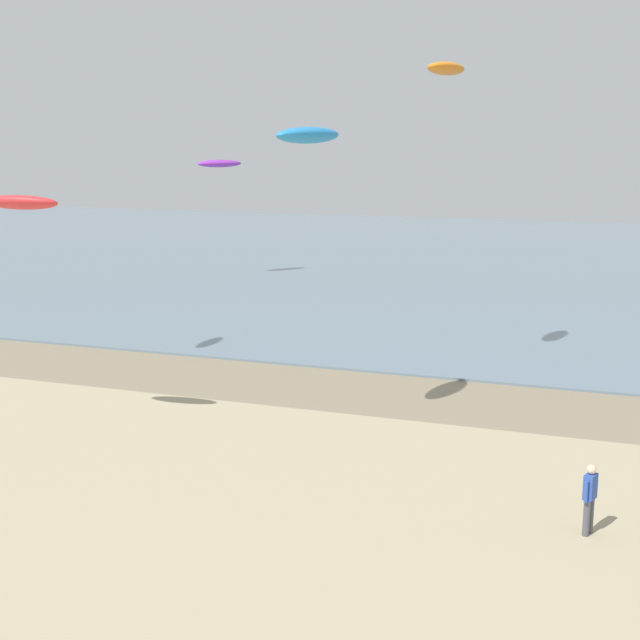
{
  "coord_description": "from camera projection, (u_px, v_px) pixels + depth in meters",
  "views": [
    {
      "loc": [
        4.98,
        -5.88,
        9.02
      ],
      "look_at": [
        -1.19,
        11.77,
        5.15
      ],
      "focal_mm": 48.71,
      "sensor_mm": 36.0,
      "label": 1
    }
  ],
  "objects": [
    {
      "name": "wet_sand_strip",
      "position": [
        461.0,
        402.0,
        30.6
      ],
      "size": [
        120.0,
        5.33,
        0.01
      ],
      "primitive_type": "cube",
      "color": "#84755B",
      "rests_on": "ground"
    },
    {
      "name": "sea",
      "position": [
        551.0,
        262.0,
        65.41
      ],
      "size": [
        160.0,
        70.0,
        0.1
      ],
      "primitive_type": "cube",
      "color": "slate",
      "rests_on": "ground"
    },
    {
      "name": "person_by_waterline",
      "position": [
        590.0,
        497.0,
        20.11
      ],
      "size": [
        0.33,
        0.54,
        1.71
      ],
      "color": "#4C4C56",
      "rests_on": "ground"
    },
    {
      "name": "kite_aloft_2",
      "position": [
        20.0,
        202.0,
        25.41
      ],
      "size": [
        2.54,
        1.05,
        0.61
      ],
      "primitive_type": "ellipsoid",
      "rotation": [
        -0.3,
        0.0,
        0.07
      ],
      "color": "red"
    },
    {
      "name": "kite_aloft_8",
      "position": [
        446.0,
        69.0,
        31.96
      ],
      "size": [
        1.53,
        2.82,
        0.58
      ],
      "primitive_type": "ellipsoid",
      "rotation": [
        0.19,
        0.0,
        4.47
      ],
      "color": "orange"
    },
    {
      "name": "kite_aloft_9",
      "position": [
        308.0,
        135.0,
        25.31
      ],
      "size": [
        1.71,
        3.09,
        0.6
      ],
      "primitive_type": "ellipsoid",
      "rotation": [
        -0.14,
        0.0,
        1.31
      ],
      "color": "#2384D1"
    },
    {
      "name": "kite_aloft_10",
      "position": [
        220.0,
        163.0,
        56.01
      ],
      "size": [
        2.71,
        3.01,
        0.52
      ],
      "primitive_type": "ellipsoid",
      "rotation": [
        0.03,
        0.0,
        4.03
      ],
      "color": "purple"
    }
  ]
}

